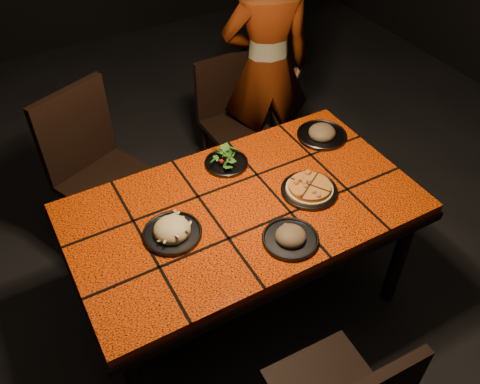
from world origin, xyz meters
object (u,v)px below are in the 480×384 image
chair_far_right (229,112)px  plate_pasta (172,231)px  dining_table (244,217)px  diner (266,68)px  plate_pizza (309,189)px  chair_far_left (95,164)px

chair_far_right → plate_pasta: bearing=-129.7°
dining_table → plate_pasta: (-0.36, -0.01, 0.10)m
diner → plate_pizza: 1.13m
dining_table → diner: (0.72, 0.97, 0.11)m
dining_table → chair_far_right: (0.49, 1.06, -0.19)m
chair_far_left → plate_pizza: (0.79, -0.91, 0.19)m
diner → plate_pasta: (-1.08, -0.98, -0.01)m
plate_pizza → plate_pasta: 0.68m
chair_far_left → dining_table: bearing=-83.2°
plate_pizza → plate_pasta: bearing=174.5°
dining_table → chair_far_left: (-0.47, 0.84, -0.09)m
dining_table → plate_pasta: plate_pasta is taller
chair_far_left → diner: bearing=-16.2°
chair_far_left → chair_far_right: 0.99m
chair_far_left → chair_far_right: bearing=-9.8°
plate_pizza → plate_pasta: (-0.67, 0.07, 0.00)m
plate_pizza → diner: bearing=68.9°
dining_table → plate_pasta: bearing=-178.3°
diner → chair_far_left: bearing=24.2°
dining_table → chair_far_left: 0.97m
diner → dining_table: bearing=71.4°
diner → plate_pasta: diner is taller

